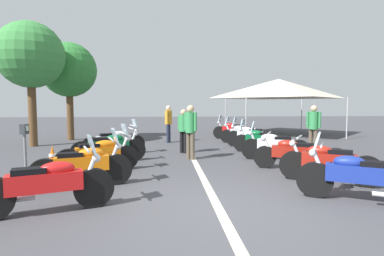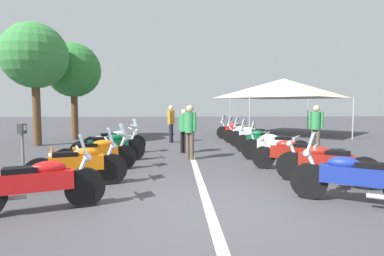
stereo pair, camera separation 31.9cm
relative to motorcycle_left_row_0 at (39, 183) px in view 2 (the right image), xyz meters
name	(u,v)px [view 2 (the right image)]	position (x,y,z in m)	size (l,w,h in m)	color
ground_plane	(210,211)	(-0.12, -2.72, -0.47)	(80.00, 80.00, 0.00)	#424247
lane_centre_stripe	(195,165)	(3.60, -2.72, -0.47)	(14.11, 0.16, 0.01)	beige
motorcycle_left_row_0	(39,183)	(0.00, 0.00, 0.00)	(0.95, 2.02, 1.22)	black
motorcycle_left_row_1	(79,165)	(1.50, -0.16, 0.00)	(0.86, 1.99, 1.22)	black
motorcycle_left_row_2	(97,154)	(2.95, -0.17, 0.00)	(1.00, 1.97, 1.21)	black
motorcycle_left_row_3	(109,146)	(4.30, -0.18, 0.00)	(0.94, 2.13, 1.02)	black
motorcycle_left_row_4	(116,141)	(5.70, -0.11, 0.00)	(1.05, 2.05, 1.22)	black
motorcycle_right_row_0	(353,177)	(0.11, -5.22, 0.00)	(1.20, 1.91, 1.22)	black
motorcycle_right_row_1	(325,163)	(1.43, -5.39, -0.01)	(1.25, 1.86, 1.01)	black
motorcycle_right_row_2	(293,154)	(2.81, -5.22, -0.03)	(1.09, 2.00, 0.98)	black
motorcycle_right_row_3	(274,145)	(4.24, -5.21, 0.00)	(0.95, 2.01, 1.22)	black
motorcycle_right_row_4	(261,140)	(5.72, -5.21, -0.01)	(1.13, 1.82, 1.21)	black
motorcycle_right_row_5	(252,136)	(7.24, -5.26, 0.00)	(1.01, 1.88, 1.21)	black
motorcycle_right_row_6	(245,133)	(8.44, -5.25, -0.02)	(1.06, 1.91, 1.19)	black
motorcycle_right_row_7	(236,130)	(10.08, -5.20, 0.00)	(1.06, 1.94, 1.21)	black
parking_meter	(23,141)	(2.11, 1.26, 0.43)	(0.19, 0.14, 1.29)	slate
traffic_cone_0	(52,156)	(3.66, 1.24, -0.18)	(0.36, 0.36, 0.61)	orange
bystander_0	(316,125)	(5.65, -7.16, 0.52)	(0.43, 0.37, 1.70)	brown
bystander_1	(190,128)	(4.62, -2.63, 0.53)	(0.43, 0.37, 1.71)	brown
bystander_2	(184,128)	(5.91, -2.49, 0.43)	(0.40, 0.40, 1.56)	black
bystander_3	(171,121)	(9.03, -1.98, 0.52)	(0.52, 0.32, 1.69)	#1E2338
roadside_tree_0	(73,71)	(10.45, 2.79, 2.91)	(2.62, 2.62, 4.72)	brown
roadside_tree_1	(35,56)	(8.20, 3.62, 3.24)	(2.68, 2.68, 5.09)	brown
event_tent	(284,88)	(12.25, -8.34, 2.18)	(5.74, 5.74, 3.20)	beige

